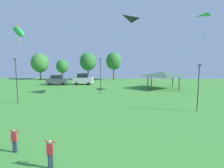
{
  "coord_description": "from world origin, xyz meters",
  "views": [
    {
      "loc": [
        1.24,
        -0.64,
        6.37
      ],
      "look_at": [
        0.73,
        14.33,
        4.37
      ],
      "focal_mm": 32.0,
      "sensor_mm": 36.0,
      "label": 1
    }
  ],
  "objects_px": {
    "person_standing_mid_field": "(14,139)",
    "light_post_1": "(16,78)",
    "parked_car_leftmost": "(57,80)",
    "treeline_tree_1": "(62,66)",
    "kite_flying_6": "(211,22)",
    "treeline_tree_0": "(40,63)",
    "kite_flying_7": "(18,31)",
    "light_post_2": "(100,74)",
    "parked_car_second_from_left": "(83,79)",
    "kite_flying_4": "(122,22)",
    "park_pavilion": "(163,74)",
    "treeline_tree_3": "(114,61)",
    "treeline_tree_2": "(88,62)",
    "person_standing_near_foreground": "(50,152)",
    "light_post_0": "(198,85)"
  },
  "relations": [
    {
      "from": "person_standing_mid_field",
      "to": "light_post_1",
      "type": "xyz_separation_m",
      "value": [
        -7.15,
        14.38,
        2.6
      ]
    },
    {
      "from": "parked_car_leftmost",
      "to": "treeline_tree_1",
      "type": "xyz_separation_m",
      "value": [
        -1.48,
        9.95,
        2.8
      ]
    },
    {
      "from": "kite_flying_6",
      "to": "treeline_tree_0",
      "type": "distance_m",
      "value": 44.89
    },
    {
      "from": "kite_flying_7",
      "to": "light_post_2",
      "type": "height_order",
      "value": "kite_flying_7"
    },
    {
      "from": "parked_car_second_from_left",
      "to": "light_post_1",
      "type": "distance_m",
      "value": 20.58
    },
    {
      "from": "person_standing_mid_field",
      "to": "treeline_tree_1",
      "type": "distance_m",
      "value": 44.3
    },
    {
      "from": "kite_flying_6",
      "to": "treeline_tree_1",
      "type": "bearing_deg",
      "value": 148.14
    },
    {
      "from": "parked_car_second_from_left",
      "to": "light_post_2",
      "type": "relative_size",
      "value": 0.74
    },
    {
      "from": "kite_flying_4",
      "to": "treeline_tree_1",
      "type": "height_order",
      "value": "kite_flying_4"
    },
    {
      "from": "kite_flying_4",
      "to": "light_post_1",
      "type": "bearing_deg",
      "value": -159.91
    },
    {
      "from": "kite_flying_7",
      "to": "light_post_1",
      "type": "relative_size",
      "value": 0.55
    },
    {
      "from": "kite_flying_6",
      "to": "parked_car_second_from_left",
      "type": "distance_m",
      "value": 28.66
    },
    {
      "from": "park_pavilion",
      "to": "treeline_tree_3",
      "type": "distance_m",
      "value": 19.38
    },
    {
      "from": "kite_flying_6",
      "to": "treeline_tree_2",
      "type": "height_order",
      "value": "kite_flying_6"
    },
    {
      "from": "person_standing_near_foreground",
      "to": "treeline_tree_3",
      "type": "height_order",
      "value": "treeline_tree_3"
    },
    {
      "from": "person_standing_near_foreground",
      "to": "kite_flying_4",
      "type": "bearing_deg",
      "value": 63.46
    },
    {
      "from": "kite_flying_4",
      "to": "kite_flying_7",
      "type": "xyz_separation_m",
      "value": [
        -12.2,
        -8.78,
        -2.42
      ]
    },
    {
      "from": "kite_flying_4",
      "to": "kite_flying_6",
      "type": "bearing_deg",
      "value": 14.0
    },
    {
      "from": "person_standing_near_foreground",
      "to": "parked_car_second_from_left",
      "type": "relative_size",
      "value": 0.38
    },
    {
      "from": "kite_flying_7",
      "to": "light_post_1",
      "type": "xyz_separation_m",
      "value": [
        -2.4,
        3.44,
        -5.9
      ]
    },
    {
      "from": "parked_car_leftmost",
      "to": "parked_car_second_from_left",
      "type": "xyz_separation_m",
      "value": [
        6.02,
        0.68,
        0.14
      ]
    },
    {
      "from": "park_pavilion",
      "to": "person_standing_mid_field",
      "type": "bearing_deg",
      "value": -119.5
    },
    {
      "from": "person_standing_near_foreground",
      "to": "kite_flying_4",
      "type": "height_order",
      "value": "kite_flying_4"
    },
    {
      "from": "park_pavilion",
      "to": "parked_car_leftmost",
      "type": "bearing_deg",
      "value": 167.58
    },
    {
      "from": "treeline_tree_2",
      "to": "treeline_tree_1",
      "type": "bearing_deg",
      "value": -170.05
    },
    {
      "from": "treeline_tree_1",
      "to": "treeline_tree_3",
      "type": "xyz_separation_m",
      "value": [
        14.48,
        1.09,
        1.43
      ]
    },
    {
      "from": "parked_car_second_from_left",
      "to": "light_post_0",
      "type": "height_order",
      "value": "light_post_0"
    },
    {
      "from": "kite_flying_4",
      "to": "treeline_tree_0",
      "type": "xyz_separation_m",
      "value": [
        -23.39,
        25.16,
        -7.01
      ]
    },
    {
      "from": "kite_flying_7",
      "to": "park_pavilion",
      "type": "height_order",
      "value": "kite_flying_7"
    },
    {
      "from": "parked_car_second_from_left",
      "to": "treeline_tree_0",
      "type": "height_order",
      "value": "treeline_tree_0"
    },
    {
      "from": "light_post_1",
      "to": "treeline_tree_0",
      "type": "bearing_deg",
      "value": 106.06
    },
    {
      "from": "light_post_0",
      "to": "kite_flying_4",
      "type": "bearing_deg",
      "value": 135.57
    },
    {
      "from": "parked_car_second_from_left",
      "to": "treeline_tree_1",
      "type": "distance_m",
      "value": 12.22
    },
    {
      "from": "kite_flying_7",
      "to": "treeline_tree_2",
      "type": "xyz_separation_m",
      "value": [
        2.9,
        33.59,
        -4.19
      ]
    },
    {
      "from": "parked_car_leftmost",
      "to": "treeline_tree_3",
      "type": "distance_m",
      "value": 17.57
    },
    {
      "from": "person_standing_mid_field",
      "to": "light_post_0",
      "type": "relative_size",
      "value": 0.29
    },
    {
      "from": "parked_car_leftmost",
      "to": "light_post_1",
      "type": "xyz_separation_m",
      "value": [
        0.3,
        -18.95,
        2.37
      ]
    },
    {
      "from": "kite_flying_6",
      "to": "treeline_tree_3",
      "type": "relative_size",
      "value": 0.5
    },
    {
      "from": "treeline_tree_0",
      "to": "treeline_tree_2",
      "type": "height_order",
      "value": "treeline_tree_2"
    },
    {
      "from": "person_standing_mid_field",
      "to": "treeline_tree_3",
      "type": "xyz_separation_m",
      "value": [
        5.55,
        44.37,
        4.46
      ]
    },
    {
      "from": "person_standing_near_foreground",
      "to": "light_post_0",
      "type": "height_order",
      "value": "light_post_0"
    },
    {
      "from": "kite_flying_7",
      "to": "treeline_tree_3",
      "type": "relative_size",
      "value": 0.44
    },
    {
      "from": "park_pavilion",
      "to": "treeline_tree_3",
      "type": "bearing_deg",
      "value": 122.71
    },
    {
      "from": "treeline_tree_0",
      "to": "kite_flying_6",
      "type": "bearing_deg",
      "value": -28.83
    },
    {
      "from": "treeline_tree_0",
      "to": "kite_flying_4",
      "type": "bearing_deg",
      "value": -47.09
    },
    {
      "from": "light_post_2",
      "to": "treeline_tree_0",
      "type": "xyz_separation_m",
      "value": [
        -19.71,
        22.76,
        1.32
      ]
    },
    {
      "from": "treeline_tree_0",
      "to": "person_standing_near_foreground",
      "type": "bearing_deg",
      "value": -67.86
    },
    {
      "from": "kite_flying_4",
      "to": "person_standing_near_foreground",
      "type": "bearing_deg",
      "value": -101.45
    },
    {
      "from": "kite_flying_7",
      "to": "park_pavilion",
      "type": "distance_m",
      "value": 27.67
    },
    {
      "from": "person_standing_near_foreground",
      "to": "person_standing_mid_field",
      "type": "height_order",
      "value": "person_standing_near_foreground"
    }
  ]
}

